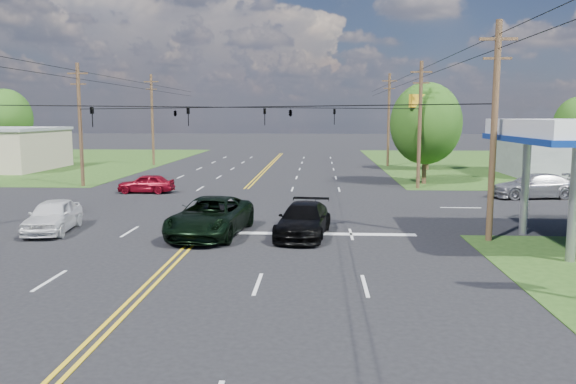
# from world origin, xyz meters

# --- Properties ---
(ground) EXTENTS (280.00, 280.00, 0.00)m
(ground) POSITION_xyz_m (0.00, 12.00, 0.00)
(ground) COLOR black
(ground) RESTS_ON ground
(stop_bar) EXTENTS (10.00, 0.50, 0.02)m
(stop_bar) POSITION_xyz_m (5.00, 4.00, 0.00)
(stop_bar) COLOR silver
(stop_bar) RESTS_ON ground
(pole_se) EXTENTS (1.60, 0.28, 9.50)m
(pole_se) POSITION_xyz_m (13.00, 3.00, 4.92)
(pole_se) COLOR #442C1D
(pole_se) RESTS_ON ground
(pole_nw) EXTENTS (1.60, 0.28, 9.50)m
(pole_nw) POSITION_xyz_m (-13.00, 21.00, 4.92)
(pole_nw) COLOR #442C1D
(pole_nw) RESTS_ON ground
(pole_ne) EXTENTS (1.60, 0.28, 9.50)m
(pole_ne) POSITION_xyz_m (13.00, 21.00, 4.92)
(pole_ne) COLOR #442C1D
(pole_ne) RESTS_ON ground
(pole_left_far) EXTENTS (1.60, 0.28, 10.00)m
(pole_left_far) POSITION_xyz_m (-13.00, 40.00, 5.17)
(pole_left_far) COLOR #442C1D
(pole_left_far) RESTS_ON ground
(pole_right_far) EXTENTS (1.60, 0.28, 10.00)m
(pole_right_far) POSITION_xyz_m (13.00, 40.00, 5.17)
(pole_right_far) COLOR #442C1D
(pole_right_far) RESTS_ON ground
(span_wire_signals) EXTENTS (26.00, 18.00, 1.13)m
(span_wire_signals) POSITION_xyz_m (0.00, 12.00, 6.00)
(span_wire_signals) COLOR black
(span_wire_signals) RESTS_ON ground
(power_lines) EXTENTS (26.04, 100.00, 0.64)m
(power_lines) POSITION_xyz_m (0.00, 10.00, 8.60)
(power_lines) COLOR black
(power_lines) RESTS_ON ground
(tree_right_a) EXTENTS (5.70, 5.70, 8.18)m
(tree_right_a) POSITION_xyz_m (14.00, 24.00, 4.87)
(tree_right_a) COLOR #442C1D
(tree_right_a) RESTS_ON ground
(tree_right_b) EXTENTS (4.94, 4.94, 7.09)m
(tree_right_b) POSITION_xyz_m (16.50, 36.00, 4.22)
(tree_right_b) COLOR #442C1D
(tree_right_b) RESTS_ON ground
(tree_far_l) EXTENTS (6.08, 6.08, 8.72)m
(tree_far_l) POSITION_xyz_m (-32.00, 44.00, 5.19)
(tree_far_l) COLOR #442C1D
(tree_far_l) RESTS_ON ground
(pickup_dkgreen) EXTENTS (3.57, 6.55, 1.74)m
(pickup_dkgreen) POSITION_xyz_m (0.50, 3.50, 0.87)
(pickup_dkgreen) COLOR black
(pickup_dkgreen) RESTS_ON ground
(suv_black) EXTENTS (2.77, 5.45, 1.52)m
(suv_black) POSITION_xyz_m (4.80, 3.50, 0.76)
(suv_black) COLOR black
(suv_black) RESTS_ON ground
(pickup_white) EXTENTS (2.44, 4.77, 1.55)m
(pickup_white) POSITION_xyz_m (-7.12, 3.83, 0.78)
(pickup_white) COLOR silver
(pickup_white) RESTS_ON ground
(sedan_red) EXTENTS (3.98, 1.62, 1.35)m
(sedan_red) POSITION_xyz_m (-6.87, 17.50, 0.68)
(sedan_red) COLOR maroon
(sedan_red) RESTS_ON ground
(sedan_far) EXTENTS (5.91, 3.00, 1.65)m
(sedan_far) POSITION_xyz_m (19.90, 16.45, 0.82)
(sedan_far) COLOR #A0A0A4
(sedan_far) RESTS_ON ground
(polesign_ne) EXTENTS (1.91, 1.04, 7.21)m
(polesign_ne) POSITION_xyz_m (13.21, 22.00, 5.50)
(polesign_ne) COLOR #A5A5AA
(polesign_ne) RESTS_ON ground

